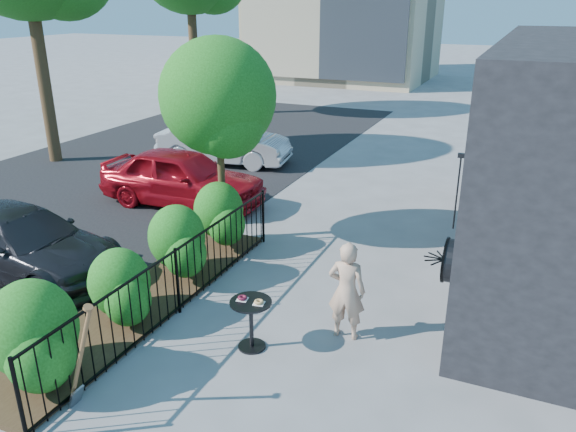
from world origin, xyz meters
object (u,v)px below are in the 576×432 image
at_px(shovel, 80,362).
at_px(car_silver, 224,142).
at_px(woman, 347,291).
at_px(car_darkgrey, 22,242).
at_px(car_red, 183,177).
at_px(patio_tree, 220,104).
at_px(cafe_table, 251,316).

distance_m(shovel, car_silver, 10.84).
relative_size(woman, car_darkgrey, 0.37).
bearing_deg(car_darkgrey, shovel, -120.84).
bearing_deg(shovel, car_red, 114.28).
distance_m(patio_tree, car_darkgrey, 4.31).
relative_size(shovel, car_red, 0.38).
bearing_deg(cafe_table, woman, 35.84).
height_order(patio_tree, woman, patio_tree).
bearing_deg(patio_tree, cafe_table, -55.00).
xyz_separation_m(shovel, car_red, (-2.96, 6.57, 0.01)).
xyz_separation_m(cafe_table, car_darkgrey, (-4.77, 0.46, 0.08)).
bearing_deg(shovel, car_darkgrey, 146.06).
bearing_deg(shovel, car_silver, 110.97).
bearing_deg(car_red, car_silver, 12.71).
height_order(cafe_table, car_darkgrey, car_darkgrey).
xyz_separation_m(shovel, car_silver, (-3.88, 10.12, -0.02)).
bearing_deg(patio_tree, woman, -35.27).
height_order(patio_tree, cafe_table, patio_tree).
relative_size(patio_tree, cafe_table, 5.03).
xyz_separation_m(cafe_table, car_silver, (-5.11, 8.20, 0.13)).
distance_m(woman, shovel, 3.60).
relative_size(cafe_table, car_darkgrey, 0.19).
distance_m(car_silver, car_darkgrey, 7.75).
relative_size(woman, car_red, 0.37).
relative_size(patio_tree, car_darkgrey, 0.98).
bearing_deg(shovel, woman, 49.44).
height_order(cafe_table, car_silver, car_silver).
distance_m(cafe_table, car_red, 6.25).
bearing_deg(shovel, patio_tree, 100.89).
relative_size(car_silver, car_darkgrey, 0.97).
height_order(woman, car_darkgrey, woman).
relative_size(shovel, car_darkgrey, 0.37).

